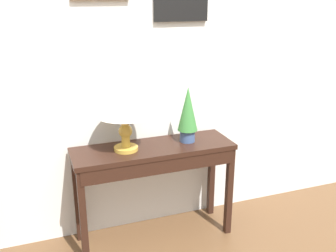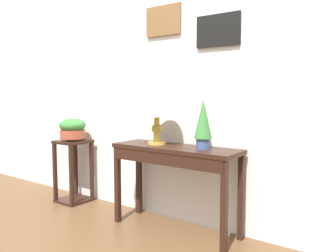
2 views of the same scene
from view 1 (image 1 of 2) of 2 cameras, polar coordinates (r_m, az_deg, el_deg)
name	(u,v)px [view 1 (image 1 of 2)]	position (r m, az deg, el deg)	size (l,w,h in m)	color
back_wall_with_art	(140,45)	(2.78, -4.12, 11.88)	(9.00, 0.13, 2.80)	silver
console_table	(155,163)	(2.72, -1.97, -5.45)	(1.14, 0.36, 0.73)	black
table_lamp	(124,100)	(2.54, -6.50, 3.82)	(0.38, 0.38, 0.49)	gold
potted_plant_on_console	(188,112)	(2.72, 2.95, 2.01)	(0.14, 0.14, 0.40)	#3D5684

